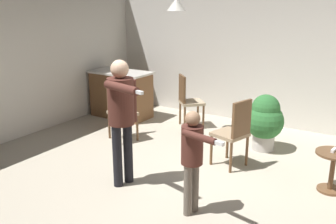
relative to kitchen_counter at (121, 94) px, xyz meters
name	(u,v)px	position (x,y,z in m)	size (l,w,h in m)	color
ground	(168,185)	(2.45, -2.06, -0.48)	(7.68, 7.68, 0.00)	#B2A893
wall_back	(258,54)	(2.45, 1.14, 0.87)	(6.40, 0.10, 2.70)	beige
wall_left	(4,61)	(-0.75, -2.06, 0.87)	(0.10, 6.40, 2.70)	beige
kitchen_counter	(121,94)	(0.00, 0.00, 0.00)	(1.26, 0.66, 0.95)	brown
side_table_by_couch	(333,167)	(4.25, -1.10, -0.15)	(0.44, 0.44, 0.52)	brown
person_adult	(122,110)	(1.95, -2.33, 0.53)	(0.74, 0.59, 1.62)	black
person_child	(193,152)	(3.03, -2.48, 0.26)	(0.58, 0.42, 1.19)	#60564C
dining_chair_by_counter	(121,108)	(0.83, -1.02, 0.07)	(0.56, 0.56, 1.00)	brown
dining_chair_near_wall	(234,131)	(2.93, -1.08, 0.07)	(0.52, 0.52, 1.00)	brown
dining_chair_centre_back	(188,99)	(1.50, 0.15, 0.07)	(0.59, 0.59, 1.00)	brown
potted_plant_by_wall	(265,120)	(3.09, -0.21, 0.02)	(0.59, 0.59, 0.91)	#B7B2AD
spare_remote_on_table	(334,150)	(4.23, -1.08, 0.06)	(0.04, 0.13, 0.04)	white
ceiling_light_pendant	(176,4)	(1.50, -0.30, 1.77)	(0.32, 0.32, 0.55)	silver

